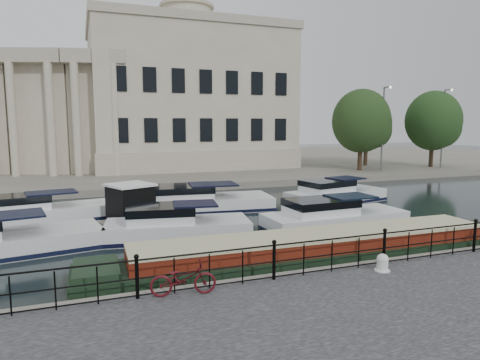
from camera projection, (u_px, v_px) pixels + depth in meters
name	position (u px, v px, depth m)	size (l,w,h in m)	color
ground_plane	(247.00, 273.00, 14.95)	(160.00, 160.00, 0.00)	black
far_bank	(128.00, 165.00, 51.14)	(120.00, 42.00, 0.55)	#6B665B
railing	(274.00, 258.00, 12.70)	(24.14, 0.14, 1.22)	black
civic_building	(121.00, 106.00, 45.91)	(53.55, 31.84, 16.85)	#ADA38C
lamp_posts	(414.00, 127.00, 42.53)	(8.24, 1.55, 8.07)	#59595B
bicycle	(183.00, 278.00, 11.56)	(0.62, 1.79, 0.94)	#4C0D14
mooring_bollard	(382.00, 263.00, 13.49)	(0.50, 0.50, 0.56)	silver
narrowboat	(318.00, 255.00, 15.75)	(17.16, 2.68, 1.62)	black
harbour_hut	(131.00, 206.00, 22.06)	(3.51, 3.27, 2.17)	#6B665B
cabin_cruisers	(175.00, 217.00, 22.10)	(28.41, 10.13, 1.99)	silver
trees	(391.00, 124.00, 44.51)	(14.87, 9.29, 8.06)	black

